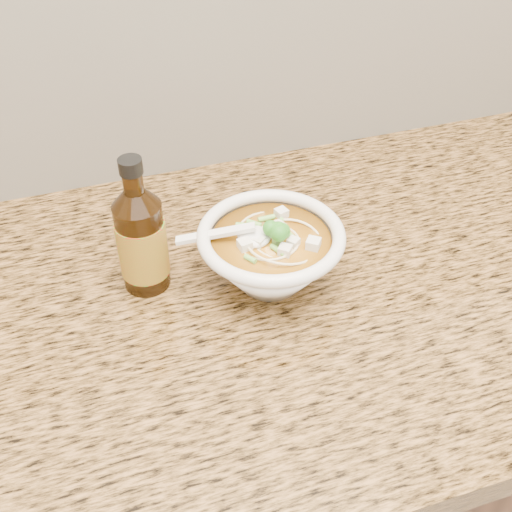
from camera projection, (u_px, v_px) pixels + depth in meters
name	position (u px, v px, depth m)	size (l,w,h in m)	color
cabinet	(277.00, 470.00, 1.16)	(4.00, 0.65, 0.86)	black
counter_slab	(284.00, 292.00, 0.87)	(4.00, 0.68, 0.04)	olive
soup_bowl	(270.00, 255.00, 0.83)	(0.21, 0.19, 0.10)	white
hot_sauce_bottle	(142.00, 240.00, 0.80)	(0.08, 0.08, 0.19)	#321B06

